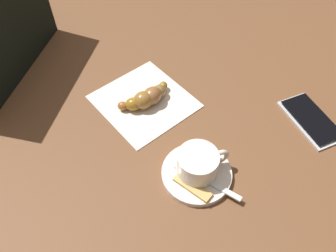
{
  "coord_description": "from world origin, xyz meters",
  "views": [
    {
      "loc": [
        0.27,
        -0.3,
        0.51
      ],
      "look_at": [
        0.02,
        -0.01,
        0.03
      ],
      "focal_mm": 35.81,
      "sensor_mm": 36.0,
      "label": 1
    }
  ],
  "objects_px": {
    "sugar_packet": "(192,187)",
    "cell_phone": "(311,120)",
    "saucer": "(197,174)",
    "croissant": "(147,98)",
    "teaspoon": "(194,173)",
    "napkin": "(144,101)",
    "espresso_cup": "(198,164)"
  },
  "relations": [
    {
      "from": "teaspoon",
      "to": "croissant",
      "type": "height_order",
      "value": "croissant"
    },
    {
      "from": "saucer",
      "to": "croissant",
      "type": "relative_size",
      "value": 1.0
    },
    {
      "from": "croissant",
      "to": "cell_phone",
      "type": "height_order",
      "value": "croissant"
    },
    {
      "from": "saucer",
      "to": "cell_phone",
      "type": "xyz_separation_m",
      "value": [
        0.09,
        0.24,
        -0.0
      ]
    },
    {
      "from": "cell_phone",
      "to": "croissant",
      "type": "bearing_deg",
      "value": -146.19
    },
    {
      "from": "saucer",
      "to": "espresso_cup",
      "type": "bearing_deg",
      "value": 98.09
    },
    {
      "from": "espresso_cup",
      "to": "teaspoon",
      "type": "distance_m",
      "value": 0.02
    },
    {
      "from": "teaspoon",
      "to": "sugar_packet",
      "type": "relative_size",
      "value": 1.93
    },
    {
      "from": "saucer",
      "to": "croissant",
      "type": "xyz_separation_m",
      "value": [
        -0.18,
        0.06,
        0.01
      ]
    },
    {
      "from": "croissant",
      "to": "sugar_packet",
      "type": "bearing_deg",
      "value": -25.67
    },
    {
      "from": "saucer",
      "to": "cell_phone",
      "type": "distance_m",
      "value": 0.26
    },
    {
      "from": "saucer",
      "to": "croissant",
      "type": "height_order",
      "value": "croissant"
    },
    {
      "from": "saucer",
      "to": "cell_phone",
      "type": "height_order",
      "value": "saucer"
    },
    {
      "from": "teaspoon",
      "to": "sugar_packet",
      "type": "bearing_deg",
      "value": -57.7
    },
    {
      "from": "teaspoon",
      "to": "sugar_packet",
      "type": "xyz_separation_m",
      "value": [
        0.01,
        -0.02,
        0.0
      ]
    },
    {
      "from": "sugar_packet",
      "to": "croissant",
      "type": "relative_size",
      "value": 0.57
    },
    {
      "from": "sugar_packet",
      "to": "napkin",
      "type": "height_order",
      "value": "sugar_packet"
    },
    {
      "from": "espresso_cup",
      "to": "sugar_packet",
      "type": "height_order",
      "value": "espresso_cup"
    },
    {
      "from": "saucer",
      "to": "croissant",
      "type": "bearing_deg",
      "value": 160.44
    },
    {
      "from": "espresso_cup",
      "to": "napkin",
      "type": "xyz_separation_m",
      "value": [
        -0.19,
        0.06,
        -0.03
      ]
    },
    {
      "from": "sugar_packet",
      "to": "croissant",
      "type": "xyz_separation_m",
      "value": [
        -0.19,
        0.09,
        0.01
      ]
    },
    {
      "from": "saucer",
      "to": "napkin",
      "type": "distance_m",
      "value": 0.2
    },
    {
      "from": "napkin",
      "to": "cell_phone",
      "type": "xyz_separation_m",
      "value": [
        0.28,
        0.18,
        0.0
      ]
    },
    {
      "from": "sugar_packet",
      "to": "espresso_cup",
      "type": "bearing_deg",
      "value": 111.03
    },
    {
      "from": "croissant",
      "to": "cell_phone",
      "type": "distance_m",
      "value": 0.33
    },
    {
      "from": "sugar_packet",
      "to": "cell_phone",
      "type": "bearing_deg",
      "value": 70.9
    },
    {
      "from": "napkin",
      "to": "cell_phone",
      "type": "relative_size",
      "value": 1.22
    },
    {
      "from": "sugar_packet",
      "to": "teaspoon",
      "type": "bearing_deg",
      "value": 119.15
    },
    {
      "from": "sugar_packet",
      "to": "cell_phone",
      "type": "xyz_separation_m",
      "value": [
        0.08,
        0.27,
        -0.01
      ]
    },
    {
      "from": "napkin",
      "to": "cell_phone",
      "type": "distance_m",
      "value": 0.33
    },
    {
      "from": "napkin",
      "to": "croissant",
      "type": "height_order",
      "value": "croissant"
    },
    {
      "from": "espresso_cup",
      "to": "cell_phone",
      "type": "bearing_deg",
      "value": 69.25
    }
  ]
}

